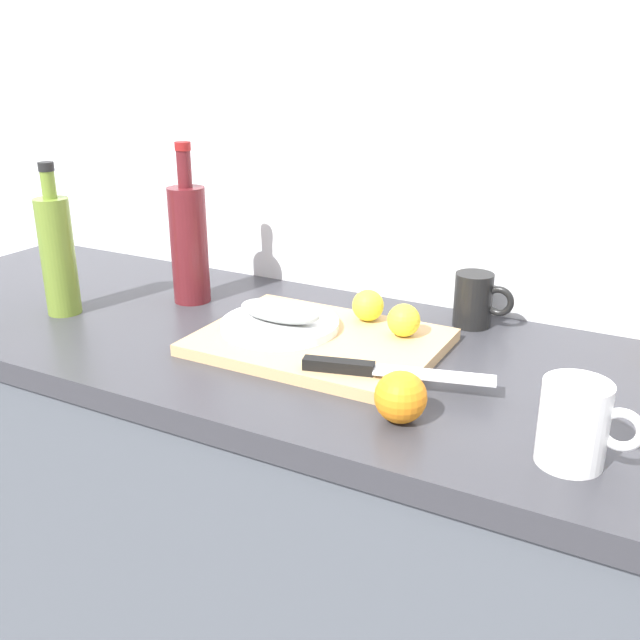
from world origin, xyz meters
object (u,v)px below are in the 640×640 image
(fish_fillet, at_px, (279,311))
(wine_bottle, at_px, (189,241))
(white_plate, at_px, (280,325))
(olive_oil_bottle, at_px, (58,253))
(coffee_mug_0, at_px, (576,424))
(chef_knife, at_px, (373,369))
(lemon_0, at_px, (404,320))
(cutting_board, at_px, (320,342))
(coffee_mug_1, at_px, (475,300))

(fish_fillet, relative_size, wine_bottle, 0.49)
(white_plate, height_order, olive_oil_bottle, olive_oil_bottle)
(white_plate, bearing_deg, wine_bottle, 160.27)
(olive_oil_bottle, bearing_deg, coffee_mug_0, -5.57)
(white_plate, relative_size, chef_knife, 0.72)
(fish_fillet, bearing_deg, chef_knife, -23.11)
(lemon_0, relative_size, olive_oil_bottle, 0.20)
(white_plate, xyz_separation_m, fish_fillet, (0.00, 0.00, 0.03))
(lemon_0, relative_size, coffee_mug_0, 0.46)
(lemon_0, bearing_deg, cutting_board, -150.49)
(fish_fillet, distance_m, wine_bottle, 0.29)
(olive_oil_bottle, bearing_deg, coffee_mug_1, 23.19)
(cutting_board, bearing_deg, white_plate, -177.93)
(lemon_0, bearing_deg, wine_bottle, 177.29)
(wine_bottle, relative_size, coffee_mug_1, 2.88)
(white_plate, relative_size, coffee_mug_1, 1.88)
(white_plate, xyz_separation_m, coffee_mug_0, (0.53, -0.17, 0.03))
(cutting_board, bearing_deg, coffee_mug_1, 48.32)
(lemon_0, distance_m, coffee_mug_0, 0.41)
(olive_oil_bottle, distance_m, wine_bottle, 0.25)
(white_plate, height_order, lemon_0, lemon_0)
(chef_knife, relative_size, coffee_mug_1, 2.61)
(olive_oil_bottle, distance_m, coffee_mug_1, 0.79)
(fish_fillet, bearing_deg, olive_oil_bottle, -169.71)
(chef_knife, xyz_separation_m, coffee_mug_1, (0.06, 0.32, 0.02))
(white_plate, xyz_separation_m, chef_knife, (0.22, -0.09, 0.00))
(white_plate, distance_m, coffee_mug_0, 0.56)
(chef_knife, bearing_deg, wine_bottle, 143.93)
(coffee_mug_1, bearing_deg, fish_fillet, -140.78)
(cutting_board, distance_m, white_plate, 0.08)
(chef_knife, height_order, olive_oil_bottle, olive_oil_bottle)
(coffee_mug_0, bearing_deg, coffee_mug_1, 121.52)
(fish_fillet, xyz_separation_m, coffee_mug_0, (0.53, -0.17, 0.00))
(cutting_board, distance_m, coffee_mug_1, 0.31)
(white_plate, relative_size, coffee_mug_0, 1.68)
(coffee_mug_1, bearing_deg, wine_bottle, -166.29)
(olive_oil_bottle, bearing_deg, chef_knife, -1.29)
(olive_oil_bottle, relative_size, wine_bottle, 0.91)
(white_plate, distance_m, lemon_0, 0.22)
(olive_oil_bottle, bearing_deg, fish_fillet, 10.29)
(wine_bottle, height_order, coffee_mug_1, wine_bottle)
(cutting_board, bearing_deg, coffee_mug_0, -21.57)
(chef_knife, distance_m, coffee_mug_1, 0.33)
(chef_knife, xyz_separation_m, lemon_0, (-0.02, 0.17, 0.02))
(coffee_mug_0, bearing_deg, fish_fillet, 161.71)
(cutting_board, xyz_separation_m, chef_knife, (0.14, -0.10, 0.02))
(coffee_mug_0, bearing_deg, white_plate, 161.71)
(lemon_0, xyz_separation_m, olive_oil_bottle, (-0.64, -0.15, 0.07))
(wine_bottle, bearing_deg, chef_knife, -21.29)
(chef_knife, relative_size, wine_bottle, 0.91)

